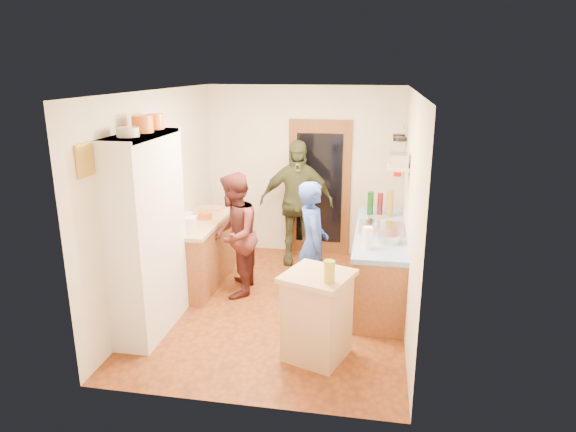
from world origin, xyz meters
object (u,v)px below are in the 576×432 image
(hutch_body, at_px, (148,235))
(right_counter_base, at_px, (379,265))
(person_back, at_px, (297,203))
(person_hob, at_px, (315,246))
(person_left, at_px, (237,234))
(island_base, at_px, (317,318))

(hutch_body, bearing_deg, right_counter_base, 27.47)
(person_back, bearing_deg, person_hob, -79.68)
(hutch_body, height_order, person_left, hutch_body)
(person_hob, distance_m, person_back, 1.51)
(island_base, height_order, person_left, person_left)
(right_counter_base, relative_size, island_base, 2.56)
(person_hob, bearing_deg, island_base, 173.71)
(hutch_body, xyz_separation_m, person_back, (1.28, 2.29, -0.17))
(right_counter_base, bearing_deg, island_base, -110.73)
(right_counter_base, relative_size, person_back, 1.18)
(right_counter_base, height_order, island_base, island_base)
(hutch_body, relative_size, person_left, 1.37)
(hutch_body, distance_m, right_counter_base, 2.90)
(right_counter_base, distance_m, person_back, 1.65)
(hutch_body, relative_size, person_hob, 1.40)
(island_base, bearing_deg, hutch_body, 171.19)
(right_counter_base, bearing_deg, hutch_body, -152.53)
(person_hob, relative_size, person_back, 0.85)
(person_left, distance_m, person_back, 1.35)
(person_hob, bearing_deg, person_left, 63.25)
(hutch_body, xyz_separation_m, person_hob, (1.73, 0.85, -0.31))
(hutch_body, distance_m, person_back, 2.63)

